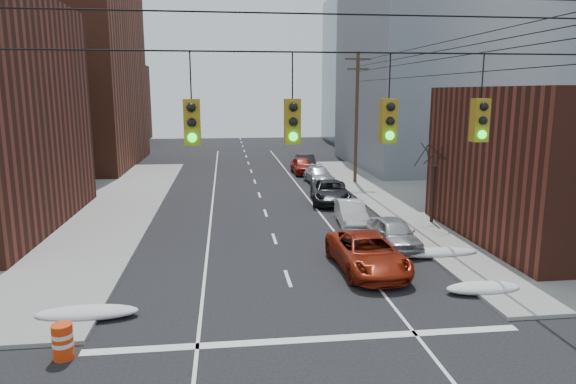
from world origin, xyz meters
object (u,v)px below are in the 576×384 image
object	(u,v)px
parked_car_a	(394,233)
parked_car_d	(319,175)
parked_car_c	(330,192)
parked_car_f	(306,162)
red_pickup	(367,253)
parked_car_e	(302,166)
construction_barrel	(63,341)
lot_car_a	(25,201)
parked_car_b	(351,213)
lot_car_b	(50,194)
lot_car_d	(40,189)

from	to	relation	value
parked_car_a	parked_car_d	bearing A→B (deg)	89.05
parked_car_c	parked_car_f	xyz separation A→B (m)	(0.70, 15.60, -0.00)
red_pickup	parked_car_e	distance (m)	27.27
red_pickup	parked_car_f	distance (m)	29.69
construction_barrel	parked_car_c	bearing A→B (deg)	59.18
parked_car_a	parked_car_f	bearing A→B (deg)	88.54
parked_car_c	lot_car_a	world-z (taller)	lot_car_a
parked_car_d	parked_car_b	bearing A→B (deg)	-96.27
lot_car_b	lot_car_d	world-z (taller)	lot_car_d
lot_car_a	parked_car_a	bearing A→B (deg)	-112.70
red_pickup	lot_car_b	size ratio (longest dim) A/B	1.29
red_pickup	lot_car_a	world-z (taller)	red_pickup
lot_car_d	parked_car_f	bearing A→B (deg)	-52.72
lot_car_d	red_pickup	bearing A→B (deg)	-123.68
parked_car_d	parked_car_e	size ratio (longest dim) A/B	1.05
parked_car_b	parked_car_d	distance (m)	14.09
parked_car_a	parked_car_f	xyz separation A→B (m)	(-0.32, 26.56, 0.02)
parked_car_d	parked_car_f	xyz separation A→B (m)	(0.07, 7.72, 0.07)
parked_car_a	lot_car_d	xyz separation A→B (m)	(-21.88, 14.65, 0.04)
parked_car_b	lot_car_d	world-z (taller)	lot_car_d
red_pickup	parked_car_c	xyz separation A→B (m)	(1.21, 14.03, -0.02)
parked_car_d	construction_barrel	xyz separation A→B (m)	(-12.80, -28.28, -0.15)
lot_car_d	parked_car_c	bearing A→B (deg)	-91.67
parked_car_e	lot_car_a	world-z (taller)	parked_car_e
parked_car_e	lot_car_d	bearing A→B (deg)	-156.93
lot_car_a	parked_car_b	bearing A→B (deg)	-101.97
lot_car_a	construction_barrel	size ratio (longest dim) A/B	4.01
parked_car_a	lot_car_b	distance (m)	24.01
parked_car_c	parked_car_d	world-z (taller)	parked_car_c
red_pickup	parked_car_e	world-z (taller)	red_pickup
parked_car_d	red_pickup	bearing A→B (deg)	-98.50
parked_car_c	parked_car_b	bearing A→B (deg)	-83.13
lot_car_a	parked_car_f	bearing A→B (deg)	-49.02
parked_car_e	red_pickup	bearing A→B (deg)	-94.01
parked_car_b	construction_barrel	size ratio (longest dim) A/B	4.00
construction_barrel	parked_car_a	bearing A→B (deg)	35.59
lot_car_a	parked_car_d	bearing A→B (deg)	-64.39
parked_car_d	lot_car_a	size ratio (longest dim) A/B	1.13
parked_car_b	parked_car_d	size ratio (longest dim) A/B	0.88
red_pickup	parked_car_b	world-z (taller)	red_pickup
lot_car_b	parked_car_d	bearing A→B (deg)	-70.83
red_pickup	parked_car_a	size ratio (longest dim) A/B	1.29
parked_car_e	parked_car_f	xyz separation A→B (m)	(0.70, 2.38, -0.02)
parked_car_c	lot_car_b	bearing A→B (deg)	-177.71
lot_car_b	parked_car_f	bearing A→B (deg)	-53.44
parked_car_c	construction_barrel	world-z (taller)	parked_car_c
parked_car_e	lot_car_d	distance (m)	22.93
red_pickup	lot_car_b	distance (m)	24.01
parked_car_d	lot_car_a	world-z (taller)	lot_car_a
parked_car_a	lot_car_a	distance (m)	23.40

